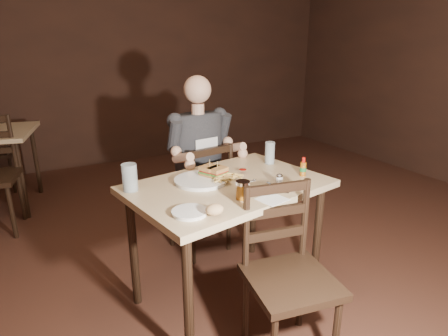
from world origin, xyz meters
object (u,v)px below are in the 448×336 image
dinner_plate (201,181)px  hot_sauce (303,167)px  chair_near (291,281)px  main_table (228,198)px  side_plate (190,213)px  diner (201,140)px  glass_left (130,177)px  chair_far (199,197)px  syrup_dispenser (243,190)px  glass_right (270,153)px

dinner_plate → hot_sauce: (0.60, -0.19, 0.05)m
chair_near → main_table: bearing=103.7°
chair_near → side_plate: bearing=153.5°
dinner_plate → side_plate: bearing=-121.7°
diner → glass_left: diner is taller
chair_far → syrup_dispenser: size_ratio=8.81×
chair_far → hot_sauce: size_ratio=7.26×
side_plate → glass_right: bearing=31.3°
main_table → glass_right: (0.43, 0.21, 0.16)m
chair_far → glass_right: 0.68m
glass_right → hot_sauce: bearing=-83.1°
chair_far → chair_near: 1.20m
glass_left → hot_sauce: bearing=-14.4°
main_table → chair_near: bearing=-85.6°
hot_sauce → syrup_dispenser: size_ratio=1.21×
hot_sauce → side_plate: size_ratio=0.70×
main_table → hot_sauce: hot_sauce is taller
diner → dinner_plate: 0.56m
diner → chair_far: bearing=90.0°
main_table → glass_left: (-0.53, 0.16, 0.17)m
side_plate → diner: bearing=62.0°
glass_left → syrup_dispenser: 0.63m
chair_near → hot_sauce: (0.42, 0.47, 0.39)m
main_table → glass_right: bearing=25.4°
chair_near → side_plate: size_ratio=5.26×
chair_far → glass_right: (0.34, -0.43, 0.41)m
chair_near → glass_left: glass_left is taller
glass_left → glass_right: glass_left is taller
diner → side_plate: 0.98m
chair_far → syrup_dispenser: bearing=72.6°
chair_far → dinner_plate: (-0.23, -0.54, 0.35)m
glass_right → side_plate: glass_right is taller
main_table → hot_sauce: (0.47, -0.10, 0.15)m
main_table → hot_sauce: 0.50m
dinner_plate → side_plate: (-0.23, -0.37, -0.00)m
chair_near → dinner_plate: (-0.18, 0.66, 0.33)m
main_table → dinner_plate: bearing=145.8°
main_table → diner: diner is taller
dinner_plate → side_plate: dinner_plate is taller
glass_right → hot_sauce: (0.04, -0.30, -0.02)m
chair_near → glass_right: bearing=72.6°
dinner_plate → glass_left: size_ratio=1.98×
hot_sauce → syrup_dispenser: hot_sauce is taller
syrup_dispenser → side_plate: size_ratio=0.58×
chair_far → chair_near: (-0.05, -1.20, 0.01)m
glass_right → syrup_dispenser: (-0.47, -0.44, -0.03)m
hot_sauce → dinner_plate: bearing=162.5°
main_table → side_plate: size_ratio=7.32×
chair_near → hot_sauce: bearing=57.0°
chair_near → syrup_dispenser: 0.51m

